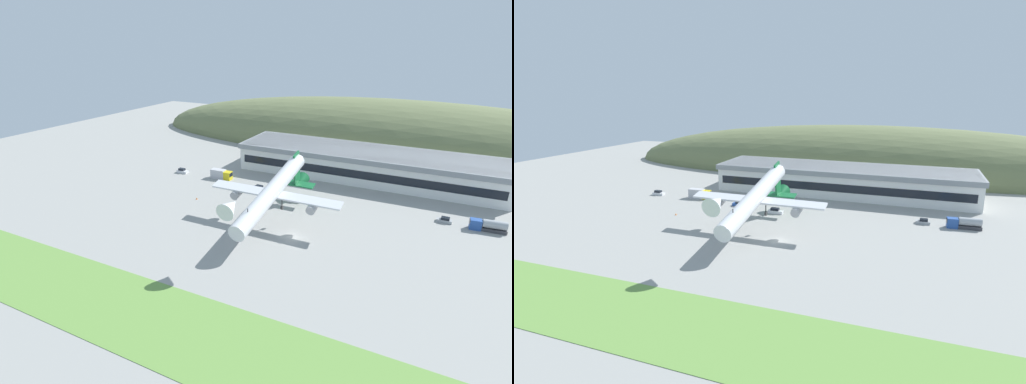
% 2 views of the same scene
% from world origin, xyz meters
% --- Properties ---
extents(ground_plane, '(324.40, 324.40, 0.00)m').
position_xyz_m(ground_plane, '(0.00, 0.00, 0.00)').
color(ground_plane, gray).
extents(grass_strip_foreground, '(291.96, 18.22, 0.08)m').
position_xyz_m(grass_strip_foreground, '(0.00, -39.10, 0.04)').
color(grass_strip_foreground, '#669342').
rests_on(grass_strip_foreground, ground_plane).
extents(hill_backdrop, '(243.31, 61.22, 40.96)m').
position_xyz_m(hill_backdrop, '(10.54, 98.90, 0.00)').
color(hill_backdrop, '#667047').
rests_on(hill_backdrop, ground_plane).
extents(terminal_building, '(87.67, 23.18, 9.47)m').
position_xyz_m(terminal_building, '(5.89, 52.43, 5.36)').
color(terminal_building, white).
rests_on(terminal_building, ground_plane).
extents(cargo_airplane, '(35.23, 46.37, 12.77)m').
position_xyz_m(cargo_airplane, '(-7.39, 4.24, 8.97)').
color(cargo_airplane, silver).
extents(service_car_0, '(4.16, 2.17, 1.56)m').
position_xyz_m(service_car_0, '(-21.56, 24.69, 0.65)').
color(service_car_0, '#264C99').
rests_on(service_car_0, ground_plane).
extents(service_car_1, '(3.79, 1.87, 1.42)m').
position_xyz_m(service_car_1, '(32.59, 25.71, 0.59)').
color(service_car_1, '#999EA3').
rests_on(service_car_1, ground_plane).
extents(service_car_2, '(4.37, 1.65, 1.67)m').
position_xyz_m(service_car_2, '(-8.14, 20.95, 0.69)').
color(service_car_2, silver).
rests_on(service_car_2, ground_plane).
extents(service_car_3, '(4.14, 1.73, 1.59)m').
position_xyz_m(service_car_3, '(-53.69, 27.79, 0.66)').
color(service_car_3, silver).
rests_on(service_car_3, ground_plane).
extents(fuel_truck, '(7.55, 2.92, 3.14)m').
position_xyz_m(fuel_truck, '(-37.90, 28.71, 1.52)').
color(fuel_truck, gold).
rests_on(fuel_truck, ground_plane).
extents(box_truck, '(8.62, 2.74, 3.02)m').
position_xyz_m(box_truck, '(42.57, 25.09, 1.45)').
color(box_truck, '#264C99').
rests_on(box_truck, ground_plane).
extents(traffic_cone_0, '(0.52, 0.52, 0.58)m').
position_xyz_m(traffic_cone_0, '(-34.76, 9.44, 0.28)').
color(traffic_cone_0, orange).
rests_on(traffic_cone_0, ground_plane).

